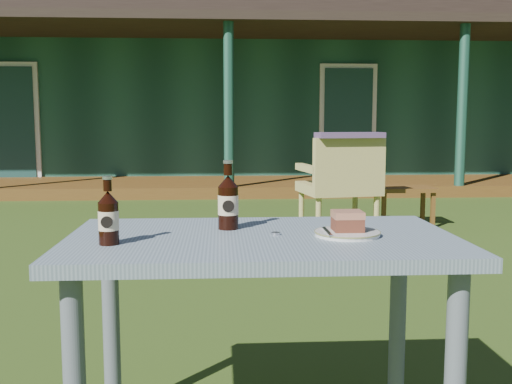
{
  "coord_description": "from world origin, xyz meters",
  "views": [
    {
      "loc": [
        -0.13,
        -3.42,
        1.07
      ],
      "look_at": [
        0.0,
        -1.3,
        0.82
      ],
      "focal_mm": 42.0,
      "sensor_mm": 36.0,
      "label": 1
    }
  ],
  "objects": [
    {
      "name": "plate",
      "position": [
        0.26,
        -1.62,
        0.73
      ],
      "size": [
        0.2,
        0.2,
        0.01
      ],
      "color": "silver",
      "rests_on": "cafe_table"
    },
    {
      "name": "bottle_cap",
      "position": [
        0.04,
        -1.59,
        0.72
      ],
      "size": [
        0.03,
        0.03,
        0.01
      ],
      "primitive_type": "cylinder",
      "color": "silver",
      "rests_on": "cafe_table"
    },
    {
      "name": "side_table",
      "position": [
        1.75,
        2.55,
        0.34
      ],
      "size": [
        0.6,
        0.4,
        0.4
      ],
      "color": "brown",
      "rests_on": "ground"
    },
    {
      "name": "floral_throw",
      "position": [
        1.06,
        1.99,
        0.94
      ],
      "size": [
        0.65,
        0.3,
        0.05
      ],
      "primitive_type": "cube",
      "rotation": [
        0.0,
        0.0,
        3.3
      ],
      "color": "#5A4167",
      "rests_on": "armchair_left"
    },
    {
      "name": "ground",
      "position": [
        0.0,
        0.0,
        0.0
      ],
      "size": [
        80.0,
        80.0,
        0.0
      ],
      "primitive_type": "plane",
      "color": "#334916"
    },
    {
      "name": "cola_bottle_far",
      "position": [
        -0.45,
        -1.71,
        0.8
      ],
      "size": [
        0.06,
        0.06,
        0.2
      ],
      "color": "black",
      "rests_on": "cafe_table"
    },
    {
      "name": "pavilion",
      "position": [
        -0.0,
        9.39,
        1.61
      ],
      "size": [
        15.8,
        8.3,
        3.45
      ],
      "color": "#1B4635",
      "rests_on": "ground"
    },
    {
      "name": "cola_bottle_near",
      "position": [
        -0.1,
        -1.48,
        0.81
      ],
      "size": [
        0.07,
        0.07,
        0.23
      ],
      "color": "black",
      "rests_on": "cafe_table"
    },
    {
      "name": "cake_slice",
      "position": [
        0.27,
        -1.61,
        0.77
      ],
      "size": [
        0.09,
        0.09,
        0.06
      ],
      "color": "#5A2C1C",
      "rests_on": "plate"
    },
    {
      "name": "cafe_table",
      "position": [
        0.0,
        -1.6,
        0.62
      ],
      "size": [
        1.2,
        0.7,
        0.72
      ],
      "color": "slate",
      "rests_on": "ground"
    },
    {
      "name": "armchair_left",
      "position": [
        1.03,
        2.17,
        0.52
      ],
      "size": [
        0.77,
        0.74,
        0.92
      ],
      "color": "tan",
      "rests_on": "ground"
    },
    {
      "name": "tree_mid",
      "position": [
        3.0,
        18.5,
        4.75
      ],
      "size": [
        0.28,
        0.28,
        9.5
      ],
      "primitive_type": "cylinder",
      "color": "brown",
      "rests_on": "ground"
    },
    {
      "name": "fork",
      "position": [
        0.2,
        -1.63,
        0.74
      ],
      "size": [
        0.01,
        0.14,
        0.0
      ],
      "primitive_type": "cube",
      "rotation": [
        0.0,
        0.0,
        -0.01
      ],
      "color": "silver",
      "rests_on": "plate"
    }
  ]
}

